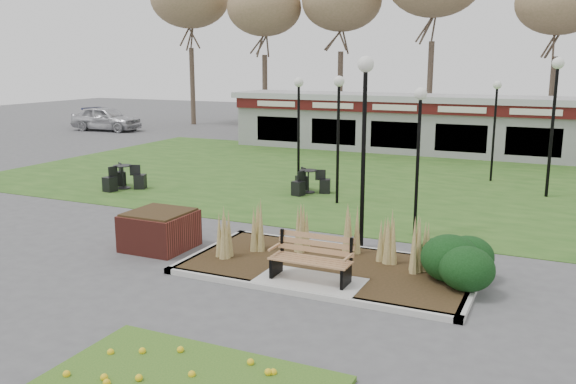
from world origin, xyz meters
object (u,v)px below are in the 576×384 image
at_px(food_pavilion, 466,125).
at_px(lamp_post_mid_right, 496,109).
at_px(lamp_post_mid_left, 339,112).
at_px(lamp_post_near_left, 365,110).
at_px(lamp_post_far_right, 555,96).
at_px(bistro_set_a, 123,181).
at_px(car_blue, 106,117).
at_px(car_black, 303,123).
at_px(park_bench, 312,258).
at_px(lamp_post_far_left, 299,109).
at_px(car_silver, 106,119).
at_px(brick_planter, 160,230).
at_px(bistro_set_c, 308,185).
at_px(lamp_post_near_right, 419,129).

distance_m(food_pavilion, lamp_post_mid_right, 6.92).
height_order(food_pavilion, lamp_post_mid_left, lamp_post_mid_left).
bearing_deg(lamp_post_mid_right, lamp_post_near_left, -100.48).
height_order(lamp_post_mid_left, lamp_post_far_right, lamp_post_far_right).
xyz_separation_m(bistro_set_a, car_blue, (-15.58, 17.00, 0.33)).
relative_size(lamp_post_far_right, car_blue, 1.07).
bearing_deg(lamp_post_mid_left, car_black, 116.64).
height_order(park_bench, lamp_post_mid_right, lamp_post_mid_right).
bearing_deg(car_blue, lamp_post_far_left, -105.20).
bearing_deg(park_bench, lamp_post_far_left, 115.54).
bearing_deg(car_black, lamp_post_far_left, -142.62).
distance_m(lamp_post_near_left, lamp_post_mid_left, 4.77).
bearing_deg(car_silver, car_blue, 37.32).
distance_m(lamp_post_mid_left, bistro_set_a, 8.39).
bearing_deg(park_bench, food_pavilion, 90.00).
distance_m(brick_planter, lamp_post_far_left, 8.06).
height_order(park_bench, lamp_post_mid_left, lamp_post_mid_left).
distance_m(park_bench, car_blue, 34.44).
distance_m(food_pavilion, bistro_set_c, 12.06).
height_order(lamp_post_mid_right, bistro_set_c, lamp_post_mid_right).
bearing_deg(brick_planter, car_silver, 133.67).
distance_m(park_bench, bistro_set_c, 9.01).
bearing_deg(car_black, bistro_set_a, -162.84).
relative_size(lamp_post_near_left, bistro_set_a, 2.95).
xyz_separation_m(brick_planter, lamp_post_far_left, (0.38, 7.67, 2.45)).
height_order(food_pavilion, lamp_post_far_right, lamp_post_far_right).
distance_m(lamp_post_far_right, lamp_post_far_left, 8.55).
height_order(lamp_post_far_right, lamp_post_far_left, lamp_post_far_right).
relative_size(brick_planter, lamp_post_near_right, 0.38).
bearing_deg(lamp_post_near_right, lamp_post_near_left, -121.32).
relative_size(brick_planter, lamp_post_mid_left, 0.36).
xyz_separation_m(brick_planter, lamp_post_mid_right, (6.41, 12.47, 2.33)).
xyz_separation_m(lamp_post_far_right, bistro_set_a, (-14.04, -4.99, -3.11)).
bearing_deg(bistro_set_a, lamp_post_far_left, 21.35).
bearing_deg(lamp_post_mid_left, car_blue, 145.81).
relative_size(lamp_post_far_left, bistro_set_c, 2.72).
bearing_deg(lamp_post_mid_right, car_silver, 163.55).
xyz_separation_m(park_bench, bistro_set_c, (-3.57, 8.26, -0.30)).
relative_size(bistro_set_c, car_black, 0.35).
bearing_deg(lamp_post_far_right, car_black, 137.92).
relative_size(food_pavilion, lamp_post_far_left, 6.13).
xyz_separation_m(food_pavilion, car_silver, (-23.49, 1.04, -0.66)).
bearing_deg(lamp_post_mid_right, food_pavilion, 107.21).
bearing_deg(lamp_post_mid_left, brick_planter, -109.80).
bearing_deg(car_silver, food_pavilion, -96.39).
bearing_deg(bistro_set_a, car_black, 92.60).
relative_size(brick_planter, car_black, 0.35).
relative_size(car_silver, car_black, 1.12).
bearing_deg(bistro_set_a, bistro_set_c, 18.72).
bearing_deg(brick_planter, car_black, 105.06).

